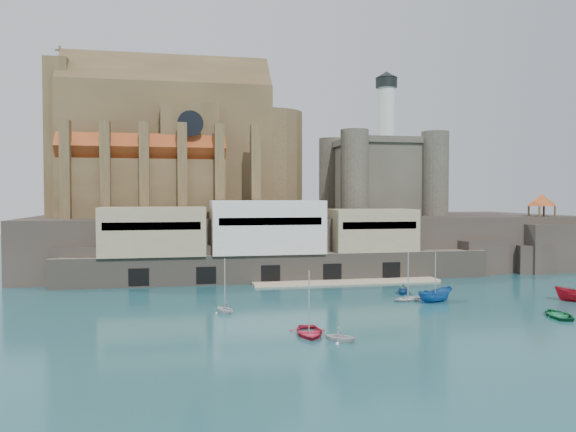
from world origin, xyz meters
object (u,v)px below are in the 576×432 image
(boat_1, at_px, (340,342))
(boat_2, at_px, (435,302))
(castle_keep, at_px, (380,173))
(boat_0, at_px, (309,335))
(pavilion, at_px, (542,201))
(church, at_px, (178,152))

(boat_1, xyz_separation_m, boat_2, (17.81, 16.84, 0.00))
(castle_keep, relative_size, boat_0, 5.28)
(castle_keep, bearing_deg, boat_1, -113.87)
(pavilion, bearing_deg, church, 166.52)
(castle_keep, xyz_separation_m, boat_1, (-25.41, -57.43, -18.31))
(boat_1, relative_size, boat_2, 0.58)
(boat_2, bearing_deg, pavilion, -71.69)
(boat_0, xyz_separation_m, boat_1, (2.25, -3.10, 0.00))
(boat_1, bearing_deg, pavilion, -14.71)
(boat_0, xyz_separation_m, boat_2, (20.06, 13.74, 0.00))
(pavilion, distance_m, boat_1, 67.76)
(pavilion, xyz_separation_m, boat_0, (-53.59, -39.25, -12.73))
(church, relative_size, boat_1, 14.48)
(boat_0, bearing_deg, boat_2, 41.47)
(church, height_order, pavilion, church)
(church, bearing_deg, pavilion, -13.48)
(pavilion, bearing_deg, castle_keep, 149.82)
(boat_0, bearing_deg, boat_1, -46.93)
(boat_2, bearing_deg, church, 19.28)
(pavilion, relative_size, boat_0, 1.15)
(castle_keep, distance_m, pavilion, 30.50)
(church, distance_m, pavilion, 68.65)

